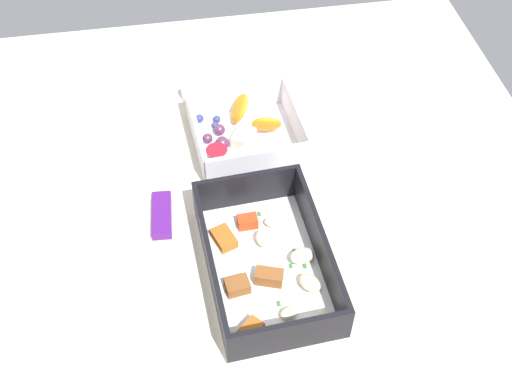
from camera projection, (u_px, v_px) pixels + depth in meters
The scene contains 5 objects.
table_surface at pixel (263, 195), 85.24cm from camera, with size 80.00×80.00×2.00cm, color beige.
pasta_container at pixel (267, 264), 74.73cm from camera, with size 22.35×14.85×5.81cm.
fruit_bowl at pixel (246, 135), 88.65cm from camera, with size 15.45×15.56×5.32cm.
candy_bar at pixel (162, 215), 81.02cm from camera, with size 7.00×2.40×1.20cm, color #51197A.
paper_cup_liner at pixel (193, 92), 95.71cm from camera, with size 3.56×3.56×2.12cm, color white.
Camera 1 is at (-54.40, 10.10, 65.85)cm, focal length 45.15 mm.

